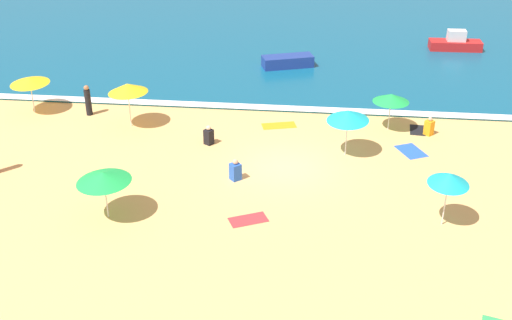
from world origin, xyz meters
name	(u,v)px	position (x,y,z in m)	size (l,w,h in m)	color
ground_plane	(286,167)	(0.00, 0.00, 0.00)	(60.00, 60.00, 0.00)	#E5B26B
ocean_water	(308,5)	(0.00, 28.00, 0.05)	(60.00, 44.00, 0.10)	#0F567A
wave_breaker_foam	(294,108)	(0.00, 6.30, 0.10)	(57.00, 0.70, 0.01)	white
beach_umbrella_1	(29,80)	(-13.43, 4.64, 1.73)	(2.77, 2.77, 1.95)	silver
beach_umbrella_2	(103,177)	(-6.49, -4.69, 1.74)	(2.64, 2.64, 1.96)	silver
beach_umbrella_3	(348,115)	(2.60, 1.50, 1.94)	(2.65, 2.66, 2.25)	silver
beach_umbrella_4	(391,98)	(4.73, 4.44, 1.66)	(2.43, 2.43, 1.87)	silver
beach_umbrella_5	(449,179)	(6.11, -3.85, 1.96)	(1.66, 1.69, 2.24)	silver
beach_umbrella_6	(128,88)	(-7.93, 3.48, 2.01)	(2.03, 2.01, 2.27)	silver
beachgoer_0	(209,136)	(-3.74, 1.91, 0.41)	(0.50, 0.50, 0.94)	black
beachgoer_4	(88,101)	(-10.46, 4.60, 0.77)	(0.45, 0.45, 1.61)	black
beachgoer_6	(429,127)	(6.62, 4.03, 0.40)	(0.51, 0.51, 0.93)	orange
beachgoer_7	(235,171)	(-2.05, -1.30, 0.42)	(0.56, 0.56, 0.97)	blue
beach_towel_0	(411,151)	(5.62, 2.14, 0.01)	(1.51, 1.74, 0.01)	blue
beach_towel_2	(279,126)	(-0.63, 4.29, 0.01)	(1.82, 1.17, 0.01)	orange
beach_towel_3	(418,130)	(6.18, 4.49, 0.01)	(0.86, 1.31, 0.01)	black
beach_towel_4	(248,220)	(-1.14, -4.33, 0.01)	(1.62, 1.28, 0.01)	red
small_boat_0	(455,43)	(10.02, 17.26, 0.53)	(3.36, 1.20, 1.31)	red
small_boat_1	(288,61)	(-0.74, 12.74, 0.44)	(3.27, 2.04, 0.69)	navy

